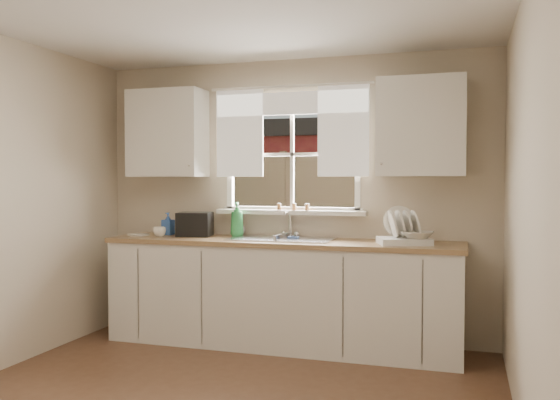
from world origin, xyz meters
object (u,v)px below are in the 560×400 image
(soap_bottle_a, at_px, (237,219))
(cup, at_px, (160,232))
(black_appliance, at_px, (195,224))
(dish_rack, at_px, (404,234))

(soap_bottle_a, relative_size, cup, 2.77)
(soap_bottle_a, xyz_separation_m, black_appliance, (-0.39, -0.06, -0.05))
(soap_bottle_a, bearing_deg, cup, -167.65)
(dish_rack, height_order, soap_bottle_a, soap_bottle_a)
(soap_bottle_a, bearing_deg, black_appliance, -177.37)
(cup, height_order, black_appliance, black_appliance)
(black_appliance, bearing_deg, soap_bottle_a, -2.19)
(dish_rack, height_order, black_appliance, dish_rack)
(dish_rack, bearing_deg, black_appliance, 176.22)
(cup, xyz_separation_m, black_appliance, (0.27, 0.16, 0.06))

